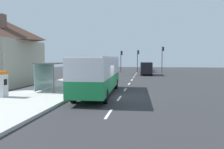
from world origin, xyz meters
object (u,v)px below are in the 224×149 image
at_px(sedan_far, 147,68).
at_px(recycling_bin_yellow, 84,81).
at_px(bus, 98,73).
at_px(ticket_machine, 2,84).
at_px(recycling_bin_orange, 80,83).
at_px(recycling_bin_green, 82,82).
at_px(sedan_near, 147,67).
at_px(recycling_bin_red, 78,83).
at_px(bus_shelter, 50,69).
at_px(traffic_light_far_side, 121,58).
at_px(traffic_light_near_side, 163,56).
at_px(traffic_light_median, 138,57).
at_px(white_van, 146,68).

bearing_deg(sedan_far, recycling_bin_yellow, -103.17).
xyz_separation_m(bus, recycling_bin_yellow, (-2.49, 4.46, -1.19)).
distance_m(ticket_machine, recycling_bin_orange, 7.61).
bearing_deg(sedan_far, recycling_bin_green, -102.86).
xyz_separation_m(sedan_near, recycling_bin_red, (-6.50, -36.30, -0.14)).
xyz_separation_m(recycling_bin_green, bus_shelter, (-2.21, -2.91, 1.44)).
distance_m(bus, traffic_light_far_side, 30.30).
relative_size(sedan_far, recycling_bin_red, 4.73).
xyz_separation_m(recycling_bin_yellow, bus_shelter, (-2.21, -3.61, 1.44)).
bearing_deg(recycling_bin_red, recycling_bin_green, 90.00).
relative_size(recycling_bin_green, traffic_light_near_side, 0.18).
bearing_deg(traffic_light_far_side, recycling_bin_red, -92.27).
bearing_deg(ticket_machine, traffic_light_median, 75.61).
distance_m(bus, ticket_machine, 7.47).
height_order(white_van, traffic_light_far_side, traffic_light_far_side).
xyz_separation_m(traffic_light_near_side, bus_shelter, (-11.91, -28.60, -1.49)).
height_order(recycling_bin_red, traffic_light_near_side, traffic_light_near_side).
height_order(sedan_near, traffic_light_far_side, traffic_light_far_side).
bearing_deg(traffic_light_near_side, bus_shelter, -112.60).
bearing_deg(bus, white_van, 80.39).
bearing_deg(traffic_light_median, bus, -93.90).
bearing_deg(sedan_near, recycling_bin_red, -100.16).
bearing_deg(traffic_light_median, ticket_machine, -104.39).
bearing_deg(recycling_bin_orange, recycling_bin_green, 90.00).
bearing_deg(recycling_bin_green, recycling_bin_yellow, 90.00).
relative_size(bus, sedan_far, 2.47).
relative_size(sedan_far, recycling_bin_orange, 4.73).
bearing_deg(sedan_far, white_van, -90.61).
relative_size(recycling_bin_green, traffic_light_far_side, 0.20).
bearing_deg(traffic_light_far_side, traffic_light_median, 12.88).
relative_size(sedan_far, traffic_light_near_side, 0.83).
bearing_deg(sedan_near, bus, -95.93).
distance_m(recycling_bin_orange, recycling_bin_green, 0.70).
bearing_deg(recycling_bin_yellow, recycling_bin_green, -90.00).
relative_size(bus, recycling_bin_orange, 11.68).
bearing_deg(recycling_bin_green, bus_shelter, -127.20).
distance_m(ticket_machine, traffic_light_median, 35.48).
bearing_deg(traffic_light_near_side, sedan_far, 139.02).
bearing_deg(recycling_bin_orange, traffic_light_far_side, 87.67).
height_order(recycling_bin_red, recycling_bin_green, same).
xyz_separation_m(white_van, traffic_light_near_side, (3.29, 6.33, 2.24)).
height_order(bus, recycling_bin_orange, bus).
xyz_separation_m(ticket_machine, recycling_bin_yellow, (4.20, 7.72, -0.52)).
xyz_separation_m(ticket_machine, bus_shelter, (1.99, 4.11, 0.93)).
distance_m(sedan_near, traffic_light_far_side, 10.26).
distance_m(sedan_near, ticket_machine, 43.26).
bearing_deg(sedan_far, traffic_light_far_side, -159.85).
bearing_deg(recycling_bin_yellow, traffic_light_median, 80.18).
height_order(sedan_far, recycling_bin_orange, sedan_far).
relative_size(ticket_machine, recycling_bin_green, 2.04).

